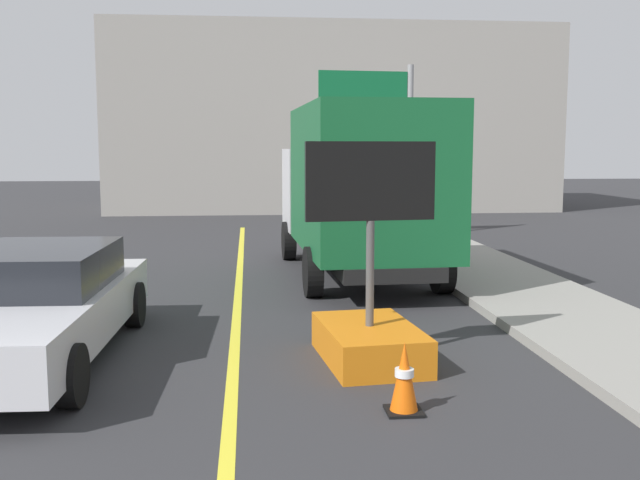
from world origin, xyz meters
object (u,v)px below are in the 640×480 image
arrow_board_trailer (370,323)px  pickup_car (34,304)px  highway_guide_sign (384,120)px  traffic_cone_mid_lane (404,378)px  box_truck (359,187)px

arrow_board_trailer → pickup_car: arrow_board_trailer is taller
highway_guide_sign → traffic_cone_mid_lane: (-2.40, -14.11, -3.07)m
arrow_board_trailer → highway_guide_sign: size_ratio=0.54×
box_truck → pickup_car: box_truck is taller
box_truck → traffic_cone_mid_lane: size_ratio=9.64×
pickup_car → box_truck: bearing=47.8°
box_truck → traffic_cone_mid_lane: bearing=-95.2°
arrow_board_trailer → pickup_car: (-4.12, 0.49, 0.22)m
arrow_board_trailer → pickup_car: size_ratio=0.52×
box_truck → traffic_cone_mid_lane: (-0.70, -7.65, -1.48)m
arrow_board_trailer → highway_guide_sign: bearing=78.8°
traffic_cone_mid_lane → pickup_car: bearing=151.5°
arrow_board_trailer → box_truck: (0.76, 5.86, 1.36)m
pickup_car → highway_guide_sign: size_ratio=1.04×
pickup_car → traffic_cone_mid_lane: size_ratio=7.20×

